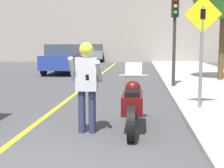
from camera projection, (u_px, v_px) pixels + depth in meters
road_center_line at (71, 97)px, 10.02m from camera, size 0.12×36.00×0.01m
building_backdrop at (124, 9)px, 29.09m from camera, size 28.00×1.20×9.81m
motorcycle at (133, 104)px, 6.23m from camera, size 0.62×2.28×1.30m
person_biker at (87, 78)px, 5.88m from camera, size 0.59×0.47×1.73m
crossing_sign at (202, 41)px, 7.64m from camera, size 0.91×0.08×2.76m
traffic_light at (175, 24)px, 11.52m from camera, size 0.26×0.30×3.32m
parked_car_blue at (64, 59)px, 17.98m from camera, size 1.88×4.20×1.68m
parked_car_white at (73, 55)px, 24.08m from camera, size 1.88×4.20×1.68m
parked_car_grey at (96, 53)px, 30.28m from camera, size 1.88×4.20×1.68m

